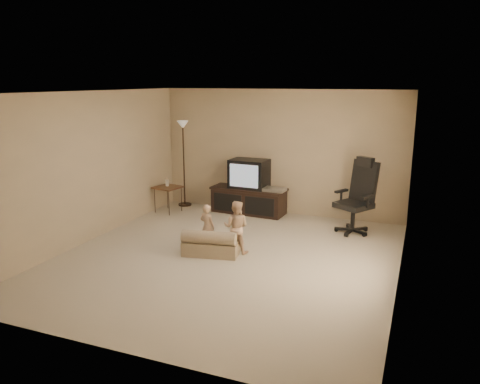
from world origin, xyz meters
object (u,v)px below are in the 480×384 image
Objects in this scene: side_table at (168,187)px; floor_lamp at (183,144)px; child_sofa at (211,244)px; toddler_left at (207,226)px; office_chair at (357,206)px; tv_stand at (249,191)px; toddler_right at (236,227)px.

floor_lamp is (0.07, 0.59, 0.82)m from side_table.
toddler_left is at bearing 113.73° from child_sofa.
toddler_left is (1.69, -1.66, -0.15)m from side_table.
toddler_left is (1.62, -2.25, -0.97)m from floor_lamp.
floor_lamp is at bearing -42.92° from toddler_left.
child_sofa is at bearing -103.52° from office_chair.
child_sofa is at bearing -54.43° from floor_lamp.
office_chair reaches higher than tv_stand.
office_chair reaches higher than side_table.
child_sofa is 0.37m from toddler_left.
toddler_right is (0.61, -2.22, -0.04)m from tv_stand.
office_chair reaches higher than toddler_right.
floor_lamp reaches higher than side_table.
office_chair reaches higher than toddler_left.
side_table is 0.40× the size of floor_lamp.
office_chair is at bearing 1.07° from side_table.
office_chair is at bearing -7.95° from floor_lamp.
side_table is 0.86× the size of toddler_right.
side_table is at bearing -44.28° from toddler_right.
tv_stand is 2.14× the size of toddler_left.
office_chair is at bearing -139.67° from toddler_right.
toddler_left is at bearing -54.32° from floor_lamp.
office_chair is 1.60× the size of toddler_right.
side_table is 0.78× the size of child_sofa.
floor_lamp is 3.30m from child_sofa.
child_sofa is (-1.94, -1.98, -0.31)m from office_chair.
tv_stand is at bearing -81.62° from toddler_right.
tv_stand reaches higher than toddler_left.
floor_lamp is 2.94m from toddler_left.
toddler_right is (2.19, -1.67, -0.10)m from side_table.
tv_stand reaches higher than child_sofa.
toddler_left is at bearing -8.49° from toddler_right.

